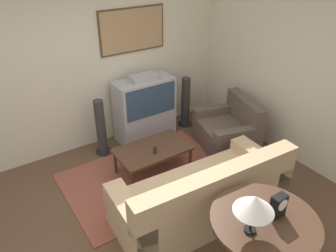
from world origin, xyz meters
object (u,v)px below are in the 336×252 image
(tv, at_px, (145,108))
(couch, at_px, (203,197))
(armchair, at_px, (228,131))
(speaker_tower_left, at_px, (101,129))
(console_table, at_px, (264,225))
(coffee_table, at_px, (153,151))
(table_lamp, at_px, (254,204))
(mantel_clock, at_px, (278,206))
(speaker_tower_right, at_px, (186,103))

(tv, height_order, couch, tv)
(armchair, bearing_deg, speaker_tower_left, -102.49)
(console_table, bearing_deg, coffee_table, 89.32)
(console_table, distance_m, table_lamp, 0.46)
(coffee_table, relative_size, mantel_clock, 4.58)
(console_table, bearing_deg, tv, 81.63)
(table_lamp, height_order, mantel_clock, table_lamp)
(speaker_tower_right, bearing_deg, console_table, -113.20)
(speaker_tower_left, relative_size, speaker_tower_right, 1.00)
(armchair, relative_size, speaker_tower_right, 1.24)
(tv, xyz_separation_m, console_table, (-0.45, -3.06, 0.17))
(coffee_table, relative_size, speaker_tower_left, 1.14)
(console_table, relative_size, speaker_tower_right, 1.10)
(table_lamp, relative_size, speaker_tower_right, 0.44)
(couch, relative_size, table_lamp, 5.41)
(armchair, xyz_separation_m, console_table, (-1.45, -2.01, 0.44))
(console_table, height_order, speaker_tower_left, speaker_tower_left)
(tv, relative_size, speaker_tower_right, 1.24)
(armchair, bearing_deg, mantel_clock, -17.24)
(tv, height_order, speaker_tower_right, tv)
(speaker_tower_left, bearing_deg, tv, 3.22)
(tv, distance_m, mantel_clock, 3.11)
(couch, bearing_deg, tv, -97.10)
(armchair, relative_size, coffee_table, 1.08)
(armchair, xyz_separation_m, mantel_clock, (-1.32, -2.03, 0.64))
(couch, height_order, mantel_clock, mantel_clock)
(armchair, height_order, mantel_clock, mantel_clock)
(couch, distance_m, mantel_clock, 1.16)
(tv, xyz_separation_m, mantel_clock, (-0.32, -3.07, 0.37))
(armchair, distance_m, speaker_tower_left, 2.10)
(speaker_tower_left, bearing_deg, armchair, -28.33)
(tv, distance_m, console_table, 3.09)
(mantel_clock, bearing_deg, tv, 84.06)
(coffee_table, bearing_deg, couch, -87.89)
(tv, bearing_deg, console_table, -98.37)
(tv, relative_size, mantel_clock, 4.95)
(table_lamp, bearing_deg, console_table, 3.65)
(speaker_tower_left, xyz_separation_m, speaker_tower_right, (1.68, 0.00, 0.00))
(armchair, height_order, speaker_tower_right, speaker_tower_right)
(tv, relative_size, console_table, 1.12)
(coffee_table, bearing_deg, armchair, -3.37)
(table_lamp, xyz_separation_m, speaker_tower_left, (-0.16, 3.02, -0.68))
(armchair, bearing_deg, table_lamp, -23.75)
(console_table, distance_m, mantel_clock, 0.23)
(coffee_table, bearing_deg, speaker_tower_left, 114.51)
(speaker_tower_left, bearing_deg, coffee_table, -65.49)
(mantel_clock, bearing_deg, speaker_tower_right, 69.02)
(console_table, relative_size, table_lamp, 2.52)
(table_lamp, bearing_deg, speaker_tower_left, 93.12)
(couch, height_order, table_lamp, table_lamp)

